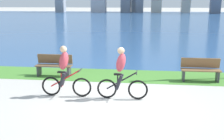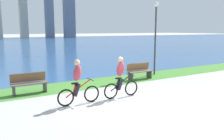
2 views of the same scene
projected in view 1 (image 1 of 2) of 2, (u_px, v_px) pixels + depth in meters
The scene contains 7 objects.
ground_plane at pixel (117, 102), 8.73m from camera, with size 300.00×300.00×0.00m, color #B2AFA8.
grass_strip_bayside at pixel (125, 76), 11.88m from camera, with size 120.00×2.17×0.01m, color #478433.
bay_water_surface at pixel (143, 19), 51.66m from camera, with size 300.00×80.33×0.00m, color #2D568C.
cyclist_lead at pixel (121, 74), 8.88m from camera, with size 1.63×0.52×1.68m.
cyclist_trailing at pixel (65, 71), 9.15m from camera, with size 1.68×0.52×1.68m.
bench_near_path at pixel (54, 65), 11.80m from camera, with size 1.50×0.47×0.90m.
bench_far_along_path at pixel (200, 70), 11.02m from camera, with size 1.50×0.47×0.90m.
Camera 1 is at (0.87, -8.20, 3.04)m, focal length 45.10 mm.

